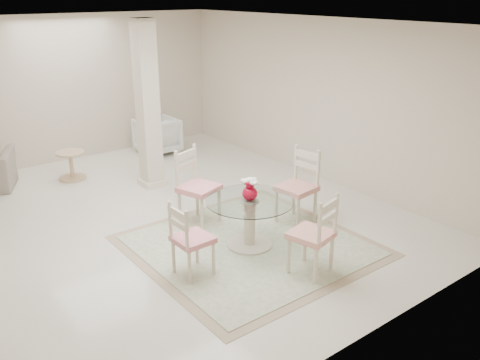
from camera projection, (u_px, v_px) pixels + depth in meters
ground at (165, 218)px, 7.34m from camera, size 7.00×7.00×0.00m
room_shell at (158, 90)px, 6.69m from camera, size 6.02×7.02×2.71m
column at (148, 106)px, 8.12m from camera, size 0.30×0.30×2.70m
area_rug at (249, 245)px, 6.54m from camera, size 2.77×2.77×0.02m
dining_table at (250, 223)px, 6.43m from camera, size 1.11×1.11×0.64m
red_vase at (250, 189)px, 6.27m from camera, size 0.22×0.21×0.29m
dining_chair_east at (300, 181)px, 7.02m from camera, size 0.53×0.53×1.17m
dining_chair_north at (194, 181)px, 6.98m from camera, size 0.61×0.61×1.20m
dining_chair_west at (188, 235)px, 5.68m from camera, size 0.42×0.41×1.00m
dining_chair_south at (317, 230)px, 5.68m from camera, size 0.53×0.53×1.10m
armchair_white at (157, 136)px, 10.16m from camera, size 0.76×0.78×0.70m
side_table at (72, 166)px, 8.77m from camera, size 0.48×0.48×0.49m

